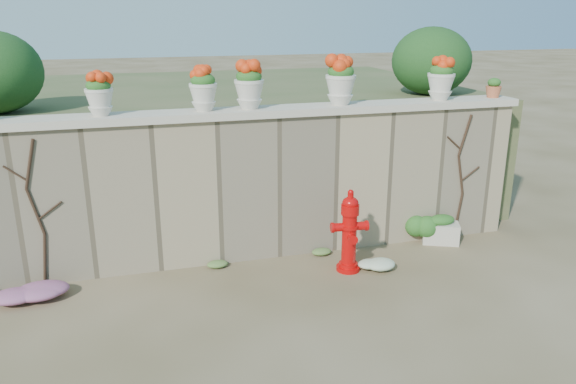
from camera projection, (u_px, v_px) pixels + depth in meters
name	position (u px, v px, depth m)	size (l,w,h in m)	color
ground	(282.00, 317.00, 6.41)	(80.00, 80.00, 0.00)	brown
stone_wall	(247.00, 188.00, 7.75)	(8.00, 0.40, 2.00)	gray
wall_cap	(246.00, 113.00, 7.43)	(8.10, 0.52, 0.10)	beige
raised_fill	(212.00, 140.00, 10.67)	(9.00, 6.00, 2.00)	#384C23
back_shrub_right	(431.00, 61.00, 9.27)	(1.30, 1.30, 1.10)	#143814
vine_left	(37.00, 212.00, 6.84)	(0.60, 0.04, 1.91)	black
vine_right	(461.00, 175.00, 8.40)	(0.60, 0.04, 1.91)	black
fire_hydrant	(349.00, 231.00, 7.40)	(0.49, 0.35, 1.13)	#B60707
planter_box	(441.00, 230.00, 8.42)	(0.61, 0.49, 0.44)	beige
green_shrub	(420.00, 224.00, 8.42)	(0.60, 0.54, 0.57)	#1E5119
magenta_clump	(30.00, 294.00, 6.65)	(0.99, 0.66, 0.26)	#C627AE
white_flowers	(371.00, 263.00, 7.55)	(0.57, 0.46, 0.21)	white
urn_pot_1	(99.00, 94.00, 6.85)	(0.34, 0.34, 0.54)	beige
urn_pot_2	(203.00, 89.00, 7.18)	(0.36, 0.36, 0.57)	beige
urn_pot_3	(249.00, 86.00, 7.33)	(0.39, 0.39, 0.61)	beige
urn_pot_4	(341.00, 81.00, 7.66)	(0.41, 0.41, 0.65)	beige
urn_pot_5	(441.00, 79.00, 8.08)	(0.39, 0.39, 0.61)	beige
terracotta_pot	(494.00, 89.00, 8.37)	(0.23, 0.23, 0.28)	#B55B37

